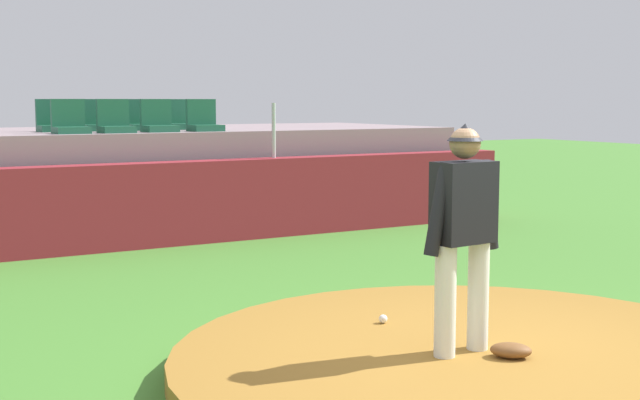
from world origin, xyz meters
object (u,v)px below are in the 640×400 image
at_px(baseball, 383,319).
at_px(stadium_chair_7, 180,120).
at_px(stadium_chair_6, 142,121).
at_px(stadium_chair_2, 158,122).
at_px(fielding_glove, 511,350).
at_px(stadium_chair_0, 70,123).
at_px(stadium_chair_5, 97,121).
at_px(stadium_chair_4, 54,122).
at_px(stadium_chair_1, 115,122).
at_px(pitcher, 463,221).
at_px(stadium_chair_3, 204,121).

height_order(baseball, stadium_chair_7, stadium_chair_7).
distance_m(baseball, stadium_chair_6, 7.84).
height_order(stadium_chair_2, stadium_chair_7, same).
distance_m(baseball, fielding_glove, 1.30).
bearing_deg(stadium_chair_0, stadium_chair_5, -125.64).
relative_size(stadium_chair_4, stadium_chair_5, 1.00).
distance_m(fielding_glove, stadium_chair_2, 8.23).
bearing_deg(stadium_chair_6, fielding_glove, 88.27).
bearing_deg(stadium_chair_7, stadium_chair_1, 34.19).
distance_m(fielding_glove, stadium_chair_7, 9.17).
bearing_deg(stadium_chair_2, stadium_chair_6, -91.97).
relative_size(stadium_chair_2, stadium_chair_4, 1.00).
bearing_deg(stadium_chair_4, stadium_chair_6, 178.83).
bearing_deg(stadium_chair_7, baseball, 81.18).
height_order(stadium_chair_0, stadium_chair_6, same).
distance_m(pitcher, fielding_glove, 1.00).
bearing_deg(stadium_chair_0, stadium_chair_2, -179.48).
bearing_deg(stadium_chair_2, stadium_chair_3, 176.87).
bearing_deg(stadium_chair_5, stadium_chair_3, 145.97).
xyz_separation_m(stadium_chair_1, stadium_chair_3, (1.41, -0.01, 0.00)).
relative_size(baseball, stadium_chair_0, 0.15).
bearing_deg(stadium_chair_4, stadium_chair_5, -178.59).
bearing_deg(baseball, stadium_chair_4, 96.45).
height_order(stadium_chair_1, stadium_chair_6, same).
height_order(pitcher, stadium_chair_7, stadium_chair_7).
xyz_separation_m(stadium_chair_1, stadium_chair_5, (0.00, 0.95, 0.00)).
distance_m(baseball, stadium_chair_0, 7.02).
xyz_separation_m(stadium_chair_2, stadium_chair_5, (-0.68, 0.91, 0.00)).
bearing_deg(stadium_chair_7, stadium_chair_6, 3.83).
xyz_separation_m(stadium_chair_5, stadium_chair_6, (0.71, -0.05, 0.00)).
bearing_deg(stadium_chair_5, stadium_chair_0, 54.36).
xyz_separation_m(fielding_glove, stadium_chair_7, (0.95, 9.00, 1.49)).
height_order(stadium_chair_4, stadium_chair_7, same).
xyz_separation_m(stadium_chair_0, stadium_chair_3, (2.07, -0.03, 0.00)).
relative_size(stadium_chair_2, stadium_chair_5, 1.00).
distance_m(stadium_chair_2, stadium_chair_6, 0.87).
relative_size(baseball, stadium_chair_3, 0.15).
relative_size(stadium_chair_3, stadium_chair_7, 1.00).
height_order(stadium_chair_1, stadium_chair_2, same).
bearing_deg(pitcher, stadium_chair_4, 91.33).
bearing_deg(pitcher, baseball, 86.64).
bearing_deg(stadium_chair_3, stadium_chair_7, -88.71).
distance_m(stadium_chair_0, stadium_chair_3, 2.07).
height_order(pitcher, stadium_chair_3, stadium_chair_3).
bearing_deg(stadium_chair_6, stadium_chair_3, 127.64).
relative_size(fielding_glove, stadium_chair_5, 0.60).
xyz_separation_m(stadium_chair_2, stadium_chair_4, (-1.36, 0.90, 0.00)).
height_order(stadium_chair_0, stadium_chair_5, same).
distance_m(pitcher, stadium_chair_1, 7.80).
height_order(baseball, stadium_chair_0, stadium_chair_0).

